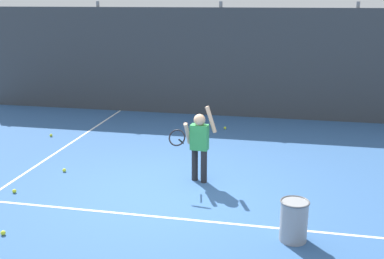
{
  "coord_description": "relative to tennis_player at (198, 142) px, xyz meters",
  "views": [
    {
      "loc": [
        1.78,
        -6.8,
        3.08
      ],
      "look_at": [
        0.19,
        0.93,
        0.85
      ],
      "focal_mm": 43.51,
      "sensor_mm": 36.0,
      "label": 1
    }
  ],
  "objects": [
    {
      "name": "tennis_ball_5",
      "position": [
        -2.86,
        -1.11,
        -0.69
      ],
      "size": [
        0.07,
        0.07,
        0.07
      ],
      "primitive_type": "sphere",
      "color": "#CCE033",
      "rests_on": "ground"
    },
    {
      "name": "back_fence_windscreen",
      "position": [
        -0.36,
        4.8,
        0.7
      ],
      "size": [
        13.81,
        0.08,
        2.85
      ],
      "primitive_type": "cube",
      "color": "#383D42",
      "rests_on": "ground"
    },
    {
      "name": "court_line_sideline",
      "position": [
        -3.18,
        0.36,
        -0.72
      ],
      "size": [
        0.05,
        9.0,
        0.0
      ],
      "primitive_type": "cube",
      "color": "white",
      "rests_on": "ground"
    },
    {
      "name": "fence_post_3",
      "position": [
        3.02,
        4.86,
        0.78
      ],
      "size": [
        0.09,
        0.09,
        3.0
      ],
      "primitive_type": "cylinder",
      "color": "slate",
      "rests_on": "ground"
    },
    {
      "name": "ground_plane",
      "position": [
        -0.36,
        -0.64,
        -0.73
      ],
      "size": [
        20.0,
        20.0,
        0.0
      ],
      "primitive_type": "plane",
      "color": "#335B93"
    },
    {
      "name": "court_line_baseline",
      "position": [
        -0.36,
        -1.47,
        -0.72
      ],
      "size": [
        9.0,
        0.05,
        0.0
      ],
      "primitive_type": "cube",
      "color": "white",
      "rests_on": "ground"
    },
    {
      "name": "fence_post_1",
      "position": [
        -3.74,
        4.86,
        0.78
      ],
      "size": [
        0.09,
        0.09,
        3.0
      ],
      "primitive_type": "cylinder",
      "color": "slate",
      "rests_on": "ground"
    },
    {
      "name": "tennis_ball_3",
      "position": [
        -2.22,
        -2.42,
        -0.69
      ],
      "size": [
        0.07,
        0.07,
        0.07
      ],
      "primitive_type": "sphere",
      "color": "#CCE033",
      "rests_on": "ground"
    },
    {
      "name": "tennis_ball_4",
      "position": [
        0.0,
        3.42,
        -0.69
      ],
      "size": [
        0.07,
        0.07,
        0.07
      ],
      "primitive_type": "sphere",
      "color": "#CCE033",
      "rests_on": "ground"
    },
    {
      "name": "tennis_ball_2",
      "position": [
        -3.85,
        1.98,
        -0.69
      ],
      "size": [
        0.07,
        0.07,
        0.07
      ],
      "primitive_type": "sphere",
      "color": "#CCE033",
      "rests_on": "ground"
    },
    {
      "name": "tennis_player",
      "position": [
        0.0,
        0.0,
        0.0
      ],
      "size": [
        0.75,
        0.57,
        1.35
      ],
      "rotation": [
        0.0,
        0.0,
        -0.09
      ],
      "color": "#232326",
      "rests_on": "ground"
    },
    {
      "name": "tennis_ball_1",
      "position": [
        -2.51,
        -0.05,
        -0.69
      ],
      "size": [
        0.07,
        0.07,
        0.07
      ],
      "primitive_type": "sphere",
      "color": "#CCE033",
      "rests_on": "ground"
    },
    {
      "name": "fence_post_2",
      "position": [
        -0.36,
        4.86,
        0.78
      ],
      "size": [
        0.09,
        0.09,
        3.0
      ],
      "primitive_type": "cylinder",
      "color": "slate",
      "rests_on": "ground"
    },
    {
      "name": "ball_hopper",
      "position": [
        1.61,
        -1.76,
        -0.44
      ],
      "size": [
        0.38,
        0.38,
        0.56
      ],
      "color": "gray",
      "rests_on": "ground"
    }
  ]
}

